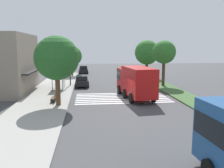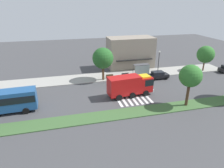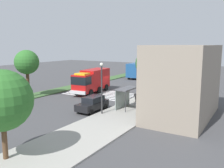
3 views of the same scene
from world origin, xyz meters
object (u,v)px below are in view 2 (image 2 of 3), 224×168
(parked_car_mid, at_px, (158,75))
(bench_near_shelter, at_px, (125,75))
(fire_truck, at_px, (131,85))
(bench_west_of_shelter, at_px, (109,76))
(street_lamp, at_px, (159,61))
(sidewalk_tree_center, at_px, (206,54))
(bus_stop_shelter, at_px, (142,68))
(median_tree_far_west, at_px, (190,76))
(sidewalk_tree_far_west, at_px, (103,58))

(parked_car_mid, height_order, bench_near_shelter, parked_car_mid)
(fire_truck, distance_m, bench_near_shelter, 9.46)
(parked_car_mid, relative_size, bench_west_of_shelter, 2.75)
(fire_truck, xyz_separation_m, street_lamp, (9.32, 8.17, 1.44))
(street_lamp, bearing_deg, sidewalk_tree_center, 1.86)
(bus_stop_shelter, relative_size, street_lamp, 0.62)
(median_tree_far_west, bearing_deg, parked_car_mid, 84.92)
(street_lamp, relative_size, median_tree_far_west, 0.83)
(parked_car_mid, height_order, median_tree_far_west, median_tree_far_west)
(bus_stop_shelter, relative_size, sidewalk_tree_far_west, 0.50)
(bus_stop_shelter, xyz_separation_m, sidewalk_tree_far_west, (-9.08, -0.62, 2.98))
(parked_car_mid, xyz_separation_m, bench_near_shelter, (-6.78, 2.80, -0.29))
(parked_car_mid, xyz_separation_m, sidewalk_tree_center, (13.10, 2.20, 3.27))
(bench_near_shelter, height_order, sidewalk_tree_far_west, sidewalk_tree_far_west)
(bus_stop_shelter, xyz_separation_m, bench_near_shelter, (-4.00, -0.02, -1.30))
(fire_truck, distance_m, street_lamp, 12.48)
(bench_west_of_shelter, bearing_deg, sidewalk_tree_center, -1.47)
(bench_near_shelter, bearing_deg, street_lamp, -7.59)
(bench_near_shelter, height_order, median_tree_far_west, median_tree_far_west)
(parked_car_mid, xyz_separation_m, bus_stop_shelter, (-2.78, 2.82, 1.01))
(fire_truck, bearing_deg, bench_near_shelter, 73.01)
(parked_car_mid, distance_m, sidewalk_tree_far_west, 12.70)
(sidewalk_tree_far_west, bearing_deg, bench_near_shelter, 6.76)
(sidewalk_tree_far_west, distance_m, sidewalk_tree_center, 24.97)
(bench_near_shelter, bearing_deg, fire_truck, -101.08)
(sidewalk_tree_center, bearing_deg, median_tree_far_west, -134.24)
(parked_car_mid, height_order, bus_stop_shelter, bus_stop_shelter)
(street_lamp, bearing_deg, fire_truck, -138.77)
(parked_car_mid, bearing_deg, median_tree_far_west, -94.89)
(parked_car_mid, distance_m, bench_near_shelter, 7.34)
(parked_car_mid, height_order, sidewalk_tree_far_west, sidewalk_tree_far_west)
(bus_stop_shelter, xyz_separation_m, street_lamp, (3.53, -1.02, 1.62))
(bus_stop_shelter, height_order, street_lamp, street_lamp)
(sidewalk_tree_far_west, bearing_deg, sidewalk_tree_center, -0.00)
(median_tree_far_west, bearing_deg, bus_stop_shelter, 96.28)
(fire_truck, distance_m, parked_car_mid, 10.74)
(fire_truck, relative_size, bus_stop_shelter, 2.42)
(bench_near_shelter, xyz_separation_m, bench_west_of_shelter, (-3.57, 0.00, 0.00))
(street_lamp, bearing_deg, bench_west_of_shelter, 174.83)
(median_tree_far_west, bearing_deg, sidewalk_tree_far_west, 126.42)
(fire_truck, height_order, bench_near_shelter, fire_truck)
(sidewalk_tree_center, relative_size, median_tree_far_west, 0.89)
(bus_stop_shelter, bearing_deg, street_lamp, -16.21)
(street_lamp, xyz_separation_m, sidewalk_tree_center, (12.35, 0.40, 0.64))
(bench_west_of_shelter, xyz_separation_m, sidewalk_tree_far_west, (-1.52, -0.60, 4.28))
(bus_stop_shelter, bearing_deg, bench_west_of_shelter, -179.83)
(bench_west_of_shelter, bearing_deg, median_tree_far_west, -58.68)
(fire_truck, relative_size, bench_west_of_shelter, 5.30)
(street_lamp, relative_size, sidewalk_tree_center, 0.93)
(street_lamp, xyz_separation_m, sidewalk_tree_far_west, (-12.61, 0.40, 1.36))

